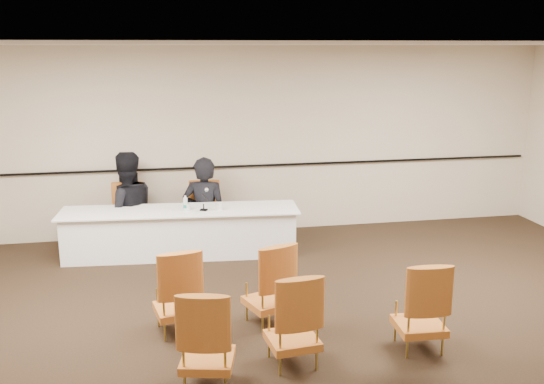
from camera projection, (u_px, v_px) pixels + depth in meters
The scene contains 19 objects.
floor at pixel (305, 343), 6.25m from camera, with size 10.00×10.00×0.00m, color black.
ceiling at pixel (309, 44), 5.55m from camera, with size 10.00×10.00×0.00m, color white.
wall_back at pixel (246, 141), 9.72m from camera, with size 10.00×0.04×3.00m, color beige.
wall_rail at pixel (246, 166), 9.77m from camera, with size 9.80×0.04×0.03m, color black.
panel_table at pixel (181, 232), 8.82m from camera, with size 3.42×0.80×0.68m, color white, non-canonical shape.
panelist_main at pixel (205, 217), 9.35m from camera, with size 0.69×0.45×1.89m, color black.
panelist_main_chair at pixel (205, 213), 9.33m from camera, with size 0.50×0.50×0.95m, color #A35E1D, non-canonical shape.
panelist_second at pixel (127, 213), 9.20m from camera, with size 0.92×0.72×1.90m, color black.
panelist_second_chair at pixel (127, 216), 9.20m from camera, with size 0.50×0.50×0.95m, color #A35E1D, non-canonical shape.
papers at pixel (203, 210), 8.71m from camera, with size 0.30×0.22×0.00m, color white.
microphone at pixel (203, 200), 8.65m from camera, with size 0.11×0.22×0.31m, color black, non-canonical shape.
water_bottle at pixel (185, 203), 8.68m from camera, with size 0.07×0.07×0.22m, color #178073, non-canonical shape.
drinking_glass at pixel (188, 207), 8.69m from camera, with size 0.06×0.06×0.10m, color silver.
coffee_cup at pixel (220, 206), 8.70m from camera, with size 0.07×0.07×0.11m, color white.
aud_chair_front_left at pixel (177, 290), 6.41m from camera, with size 0.50×0.50×0.95m, color #A35E1D, non-canonical shape.
aud_chair_front_mid at pixel (269, 283), 6.59m from camera, with size 0.50×0.50×0.95m, color #A35E1D, non-canonical shape.
aud_chair_back_left at pixel (207, 337), 5.37m from camera, with size 0.50×0.50×0.95m, color #A35E1D, non-canonical shape.
aud_chair_back_mid at pixel (293, 318), 5.73m from camera, with size 0.50×0.50×0.95m, color #A35E1D, non-canonical shape.
aud_chair_back_right at pixel (420, 305), 6.03m from camera, with size 0.50×0.50×0.95m, color #A35E1D, non-canonical shape.
Camera 1 is at (-1.42, -5.54, 2.99)m, focal length 40.00 mm.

